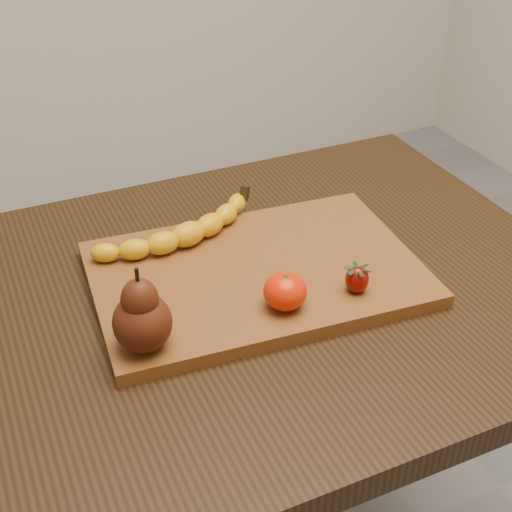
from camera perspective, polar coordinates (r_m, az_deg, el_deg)
name	(u,v)px	position (r m, az deg, el deg)	size (l,w,h in m)	color
table	(229,345)	(1.04, -2.16, -7.13)	(1.00, 0.70, 0.76)	black
cutting_board	(256,274)	(1.00, 0.00, -1.43)	(0.45, 0.30, 0.02)	brown
banana	(188,234)	(1.04, -5.46, 1.75)	(0.23, 0.06, 0.04)	#EEAF0B
pear	(141,309)	(0.84, -9.20, -4.22)	(0.07, 0.07, 0.11)	#4B1C0C
mandarin	(285,291)	(0.91, 2.34, -2.85)	(0.06, 0.06, 0.05)	red
strawberry	(357,278)	(0.95, 8.09, -1.79)	(0.03, 0.03, 0.04)	#7F0703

